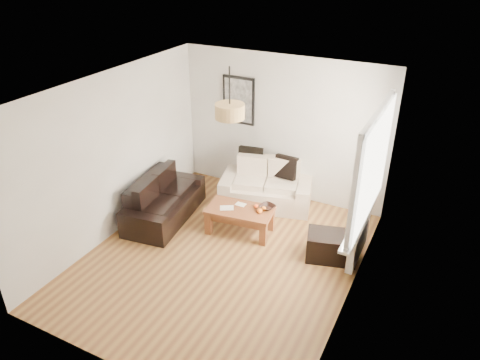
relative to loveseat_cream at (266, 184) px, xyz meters
The scene contains 21 objects.
floor 1.82m from the loveseat_cream, 87.68° to the right, with size 4.50×4.50×0.00m, color brown.
ceiling 2.83m from the loveseat_cream, 87.68° to the right, with size 3.80×4.50×0.00m, color white, non-canonical shape.
wall_back 1.02m from the loveseat_cream, 81.28° to the left, with size 3.80×0.04×2.60m, color silver, non-canonical shape.
wall_front 4.13m from the loveseat_cream, 88.98° to the right, with size 3.80×0.04×2.60m, color silver, non-canonical shape.
wall_left 2.71m from the loveseat_cream, 135.76° to the right, with size 0.04×4.50×2.60m, color silver, non-canonical shape.
wall_right 2.81m from the loveseat_cream, 42.07° to the right, with size 0.04×4.50×2.60m, color silver, non-canonical shape.
window_bay 2.48m from the loveseat_cream, 26.90° to the right, with size 0.14×1.90×1.60m, color white, non-canonical shape.
radiator 2.13m from the loveseat_cream, 27.38° to the right, with size 0.10×0.90×0.52m, color white.
poster 1.58m from the loveseat_cream, 150.51° to the left, with size 0.62×0.04×0.87m, color black, non-canonical shape.
pendant_shade 2.36m from the loveseat_cream, 87.21° to the right, with size 0.40×0.40×0.20m, color tan.
loveseat_cream is the anchor object (origin of this frame).
sofa_leather 1.82m from the loveseat_cream, 138.17° to the right, with size 1.66×0.81×0.72m, color black, non-canonical shape.
coffee_table 1.03m from the loveseat_cream, 90.52° to the right, with size 1.06×0.58×0.43m, color brown, non-canonical shape.
ottoman 1.85m from the loveseat_cream, 33.97° to the right, with size 0.72×0.46×0.41m, color black.
cushion_left 0.56m from the loveseat_cream, 155.17° to the left, with size 0.43×0.13×0.43m, color black.
cushion_right 0.46m from the loveseat_cream, 34.59° to the left, with size 0.40×0.12×0.40m, color black.
fruit_bowl 0.91m from the loveseat_cream, 65.12° to the right, with size 0.24×0.24×0.06m, color black.
orange_a 1.05m from the loveseat_cream, 71.85° to the right, with size 0.09×0.09×0.09m, color orange.
orange_b 0.97m from the loveseat_cream, 68.48° to the right, with size 0.07×0.07×0.07m, color orange.
orange_c 0.92m from the loveseat_cream, 76.37° to the right, with size 0.06×0.06×0.06m, color #FF4F15.
papers 1.12m from the loveseat_cream, 100.71° to the right, with size 0.22×0.15×0.01m, color white.
Camera 1 is at (2.72, -4.75, 4.24)m, focal length 33.84 mm.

